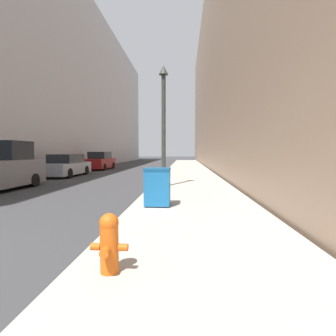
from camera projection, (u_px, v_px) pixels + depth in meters
The scene contains 8 objects.
sidewalk_right at pixel (189, 173), 20.23m from camera, with size 3.67×60.00×0.15m.
building_left_glass at pixel (36, 82), 28.69m from camera, with size 12.00×60.00×18.82m.
building_right_stone at pixel (265, 71), 27.09m from camera, with size 12.00×60.00×20.06m.
fire_hydrant at pixel (109, 242), 3.27m from camera, with size 0.47×0.36×0.75m.
trash_bin at pixel (157, 186), 7.35m from camera, with size 0.72×0.66×1.07m.
lamppost at pixel (164, 122), 11.37m from camera, with size 0.40×0.40×5.25m.
parked_sedan_near at pixel (66, 166), 18.17m from camera, with size 1.89×4.76×1.52m.
parked_sedan_far at pixel (100, 161), 25.28m from camera, with size 1.90×4.72×1.70m.
Camera 1 is at (5.53, -2.23, 1.66)m, focal length 28.00 mm.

